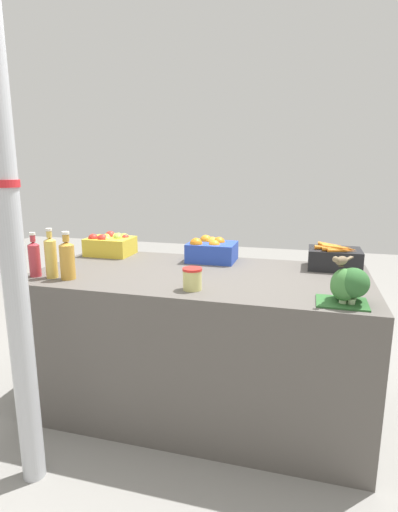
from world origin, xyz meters
The scene contains 12 objects.
ground_plane centered at (0.00, 0.00, 0.00)m, with size 10.00×10.00×0.00m, color gray.
market_table centered at (0.00, 0.00, 0.41)m, with size 1.88×0.94×0.82m, color #56514C.
support_pole centered at (-0.59, -0.78, 1.25)m, with size 0.11×0.11×2.50m.
apple_crate centered at (-0.72, 0.32, 0.90)m, with size 0.30×0.24×0.16m.
orange_crate centered at (0.00, 0.32, 0.90)m, with size 0.30×0.24×0.16m.
carrot_crate centered at (0.75, 0.31, 0.89)m, with size 0.30×0.24×0.16m.
broccoli_pile centered at (0.77, -0.33, 0.91)m, with size 0.22×0.19×0.17m.
juice_bottle_ruby centered at (-0.86, -0.31, 0.93)m, with size 0.06×0.06×0.25m.
juice_bottle_golden centered at (-0.75, -0.31, 0.94)m, with size 0.06×0.06×0.27m.
juice_bottle_amber centered at (-0.65, -0.31, 0.93)m, with size 0.08×0.08×0.26m.
pickle_jar centered at (0.05, -0.31, 0.88)m, with size 0.10×0.10×0.11m.
sparrow_bird centered at (0.73, -0.34, 1.02)m, with size 0.10×0.11×0.05m.
Camera 1 is at (0.59, -2.12, 1.41)m, focal length 28.00 mm.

